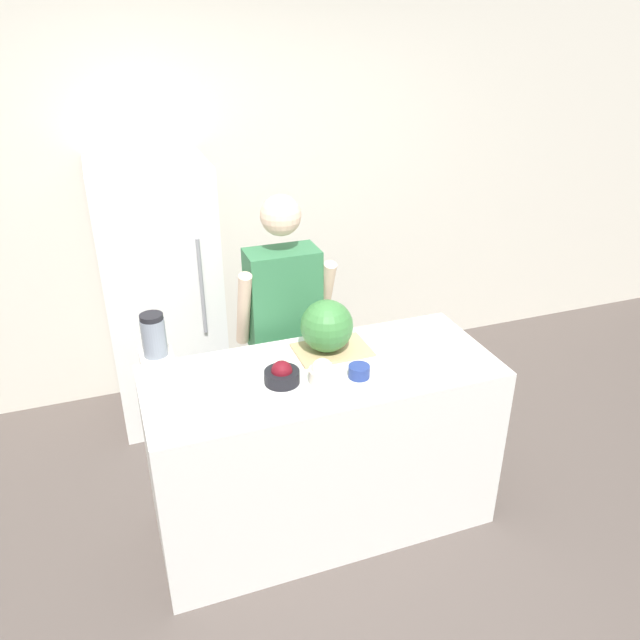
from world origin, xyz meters
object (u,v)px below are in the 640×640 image
Objects in this scene: refrigerator at (162,296)px; person at (284,335)px; watermelon at (327,326)px; bowl_cream at (322,372)px; bowl_small_blue at (359,371)px; blender at (156,351)px; bowl_cherries at (282,375)px.

person is at bearing -52.57° from refrigerator.
refrigerator is at bearing 127.43° from person.
watermelon is (0.10, -0.41, 0.23)m from person.
bowl_cream is 1.27× the size of bowl_small_blue.
bowl_cream reaches higher than bowl_small_blue.
bowl_cherries is at bearing -25.09° from blender.
refrigerator is 16.81× the size of bowl_small_blue.
refrigerator is 13.27× the size of bowl_cream.
blender is at bearing 157.03° from bowl_cream.
bowl_small_blue is (0.06, -0.28, -0.12)m from watermelon.
refrigerator is 6.46× the size of watermelon.
blender is at bearing 154.91° from bowl_cherries.
bowl_cream is at bearing -68.32° from refrigerator.
person is 12.83× the size of bowl_cream.
watermelon is at bearing 34.19° from bowl_cherries.
blender is at bearing 176.75° from watermelon.
bowl_cream is at bearing -114.76° from watermelon.
bowl_cream is at bearing -16.34° from bowl_cherries.
person reaches higher than bowl_cherries.
bowl_small_blue is at bearing -7.94° from bowl_cream.
bowl_small_blue is at bearing -12.25° from bowl_cherries.
bowl_cream is 0.18m from bowl_small_blue.
watermelon is 0.30m from bowl_cream.
blender is at bearing 159.82° from bowl_small_blue.
blender is (-0.71, 0.30, 0.09)m from bowl_cream.
bowl_cream is (0.18, -0.05, 0.01)m from bowl_cherries.
blender is (-0.82, 0.05, -0.01)m from watermelon.
bowl_small_blue is at bearing -62.87° from refrigerator.
refrigerator is 0.95m from person.
bowl_cream is at bearing 172.06° from bowl_small_blue.
blender reaches higher than watermelon.
refrigerator reaches higher than bowl_small_blue.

